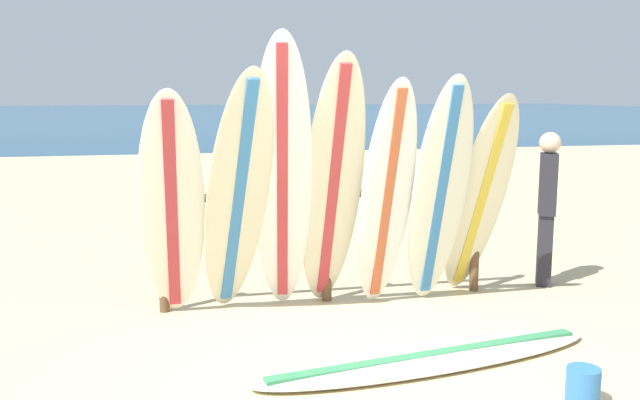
% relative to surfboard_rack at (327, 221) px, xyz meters
% --- Properties ---
extents(ground_plane, '(120.00, 120.00, 0.00)m').
position_rel_surfboard_rack_xyz_m(ground_plane, '(-0.21, -1.87, -0.77)').
color(ground_plane, '#D3BC8C').
extents(ocean_water, '(120.00, 80.00, 0.01)m').
position_rel_surfboard_rack_xyz_m(ocean_water, '(-0.21, 56.13, -0.77)').
color(ocean_water, navy).
rests_on(ocean_water, ground).
extents(surfboard_rack, '(3.13, 0.09, 1.18)m').
position_rel_surfboard_rack_xyz_m(surfboard_rack, '(0.00, 0.00, 0.00)').
color(surfboard_rack, brown).
rests_on(surfboard_rack, ground).
extents(surfboard_leaning_far_left, '(0.56, 0.74, 2.01)m').
position_rel_surfboard_rack_xyz_m(surfboard_leaning_far_left, '(-1.42, -0.32, 0.24)').
color(surfboard_leaning_far_left, white).
rests_on(surfboard_leaning_far_left, ground).
extents(surfboard_leaning_left, '(0.74, 1.11, 2.18)m').
position_rel_surfboard_rack_xyz_m(surfboard_leaning_left, '(-0.87, -0.40, 0.32)').
color(surfboard_leaning_left, beige).
rests_on(surfboard_leaning_left, ground).
extents(surfboard_leaning_center_left, '(0.64, 0.98, 2.47)m').
position_rel_surfboard_rack_xyz_m(surfboard_leaning_center_left, '(-0.49, -0.38, 0.46)').
color(surfboard_leaning_center_left, white).
rests_on(surfboard_leaning_center_left, ground).
extents(surfboard_leaning_center, '(0.56, 0.91, 2.31)m').
position_rel_surfboard_rack_xyz_m(surfboard_leaning_center, '(-0.04, -0.36, 0.38)').
color(surfboard_leaning_center, beige).
rests_on(surfboard_leaning_center, ground).
extents(surfboard_leaning_center_right, '(0.54, 0.72, 2.10)m').
position_rel_surfboard_rack_xyz_m(surfboard_leaning_center_right, '(0.45, -0.41, 0.28)').
color(surfboard_leaning_center_right, white).
rests_on(surfboard_leaning_center_right, ground).
extents(surfboard_leaning_right, '(0.54, 0.74, 2.13)m').
position_rel_surfboard_rack_xyz_m(surfboard_leaning_right, '(0.94, -0.44, 0.30)').
color(surfboard_leaning_right, silver).
rests_on(surfboard_leaning_right, ground).
extents(surfboard_leaning_far_right, '(0.60, 0.96, 1.97)m').
position_rel_surfboard_rack_xyz_m(surfboard_leaning_far_right, '(1.41, -0.28, 0.22)').
color(surfboard_leaning_far_right, beige).
rests_on(surfboard_leaning_far_right, ground).
extents(surfboard_lying_on_sand, '(2.82, 1.00, 0.08)m').
position_rel_surfboard_rack_xyz_m(surfboard_lying_on_sand, '(0.40, -1.63, -0.74)').
color(surfboard_lying_on_sand, beige).
rests_on(surfboard_lying_on_sand, ground).
extents(beachgoer_standing, '(0.26, 0.30, 1.57)m').
position_rel_surfboard_rack_xyz_m(beachgoer_standing, '(2.30, 0.03, 0.10)').
color(beachgoer_standing, '#26262D').
rests_on(beachgoer_standing, ground).
extents(sand_bucket, '(0.21, 0.21, 0.24)m').
position_rel_surfboard_rack_xyz_m(sand_bucket, '(1.09, -2.47, -0.65)').
color(sand_bucket, '#3372B2').
rests_on(sand_bucket, ground).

